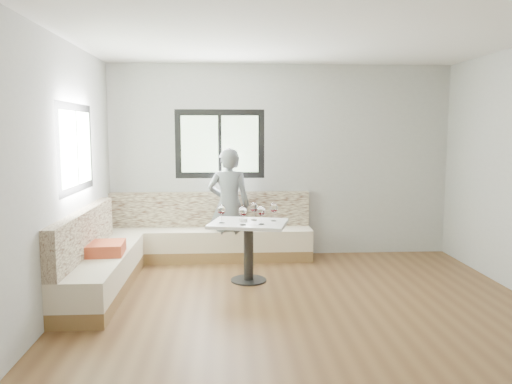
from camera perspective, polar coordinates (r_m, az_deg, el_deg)
room at (r=4.97m, az=5.03°, el=1.98°), size 5.01×5.01×2.81m
banquette at (r=6.66m, az=-10.15°, el=-6.20°), size 2.90×2.80×0.95m
table at (r=6.12m, az=-0.86°, el=-5.15°), size 1.04×0.89×0.74m
person at (r=7.01m, az=-3.11°, el=-1.51°), size 0.61×0.43×1.61m
olive_ramekin at (r=6.12m, az=-1.48°, el=-3.18°), size 0.10×0.10×0.04m
wine_glass_a at (r=5.99m, az=-3.97°, el=-2.10°), size 0.10×0.10×0.22m
wine_glass_b at (r=5.86m, az=-1.52°, el=-2.29°), size 0.10×0.10×0.22m
wine_glass_c at (r=5.90m, az=0.61°, el=-2.24°), size 0.10×0.10×0.22m
wine_glass_d at (r=6.17m, az=-0.22°, el=-1.82°), size 0.10×0.10×0.22m
wine_glass_e at (r=6.13m, az=2.04°, el=-1.89°), size 0.10×0.10×0.22m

